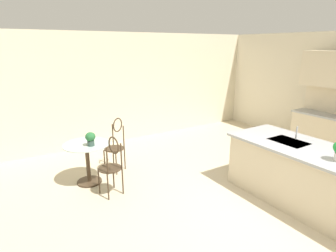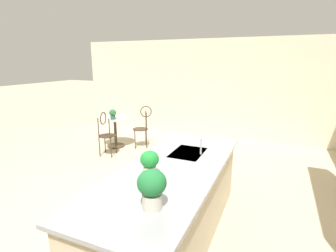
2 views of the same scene
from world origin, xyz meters
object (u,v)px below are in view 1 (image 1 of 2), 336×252
(chair_near_window, at_px, (116,142))
(chair_by_island, at_px, (112,163))
(bistro_table, at_px, (88,159))
(potted_plant_on_table, at_px, (90,138))

(chair_near_window, bearing_deg, chair_by_island, -25.58)
(bistro_table, bearing_deg, chair_near_window, 112.13)
(chair_near_window, relative_size, potted_plant_on_table, 4.33)
(bistro_table, bearing_deg, chair_by_island, 17.50)
(bistro_table, distance_m, chair_by_island, 0.69)
(chair_near_window, height_order, potted_plant_on_table, chair_near_window)
(chair_by_island, bearing_deg, chair_near_window, 154.42)
(chair_by_island, bearing_deg, potted_plant_on_table, -162.62)
(bistro_table, height_order, potted_plant_on_table, potted_plant_on_table)
(chair_near_window, distance_m, potted_plant_on_table, 0.78)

